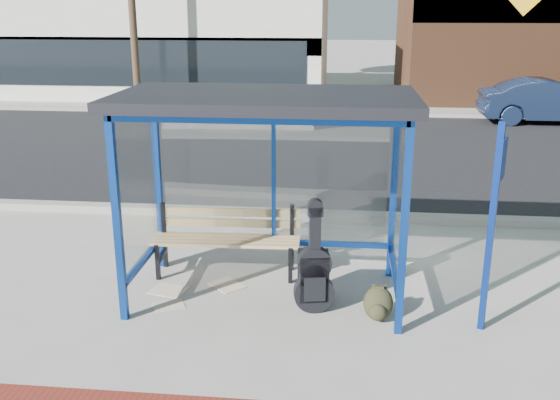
# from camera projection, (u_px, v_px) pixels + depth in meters

# --- Properties ---
(ground) EXTENTS (120.00, 120.00, 0.00)m
(ground) POSITION_uv_depth(u_px,v_px,m) (267.00, 295.00, 7.51)
(ground) COLOR #B2ADA0
(ground) RESTS_ON ground
(curb_near) EXTENTS (60.00, 0.25, 0.12)m
(curb_near) POSITION_uv_depth(u_px,v_px,m) (289.00, 214.00, 10.24)
(curb_near) COLOR gray
(curb_near) RESTS_ON ground
(street_asphalt) EXTENTS (60.00, 10.00, 0.00)m
(street_asphalt) POSITION_uv_depth(u_px,v_px,m) (308.00, 150.00, 15.10)
(street_asphalt) COLOR black
(street_asphalt) RESTS_ON ground
(curb_far) EXTENTS (60.00, 0.25, 0.12)m
(curb_far) POSITION_uv_depth(u_px,v_px,m) (318.00, 113.00, 19.93)
(curb_far) COLOR gray
(curb_far) RESTS_ON ground
(far_sidewalk) EXTENTS (60.00, 4.00, 0.01)m
(far_sidewalk) POSITION_uv_depth(u_px,v_px,m) (320.00, 106.00, 21.75)
(far_sidewalk) COLOR #B2ADA0
(far_sidewalk) RESTS_ON ground
(bus_shelter) EXTENTS (3.30, 1.80, 2.42)m
(bus_shelter) POSITION_uv_depth(u_px,v_px,m) (267.00, 124.00, 6.96)
(bus_shelter) COLOR navy
(bus_shelter) RESTS_ON ground
(storefront_white) EXTENTS (18.00, 6.04, 4.00)m
(storefront_white) POSITION_uv_depth(u_px,v_px,m) (99.00, 41.00, 24.89)
(storefront_white) COLOR silver
(storefront_white) RESTS_ON ground
(storefront_brown) EXTENTS (10.00, 7.08, 6.40)m
(storefront_brown) POSITION_uv_depth(u_px,v_px,m) (540.00, 10.00, 23.32)
(storefront_brown) COLOR #59331E
(storefront_brown) RESTS_ON ground
(bench) EXTENTS (1.91, 0.54, 0.89)m
(bench) POSITION_uv_depth(u_px,v_px,m) (226.00, 236.00, 8.00)
(bench) COLOR black
(bench) RESTS_ON ground
(guitar_bag) EXTENTS (0.47, 0.21, 1.26)m
(guitar_bag) POSITION_uv_depth(u_px,v_px,m) (314.00, 274.00, 6.98)
(guitar_bag) COLOR black
(guitar_bag) RESTS_ON ground
(suitcase) EXTENTS (0.38, 0.27, 0.63)m
(suitcase) POSITION_uv_depth(u_px,v_px,m) (313.00, 274.00, 7.38)
(suitcase) COLOR black
(suitcase) RESTS_ON ground
(backpack) EXTENTS (0.34, 0.32, 0.39)m
(backpack) POSITION_uv_depth(u_px,v_px,m) (378.00, 304.00, 6.86)
(backpack) COLOR #282816
(backpack) RESTS_ON ground
(sign_post) EXTENTS (0.14, 0.27, 2.26)m
(sign_post) POSITION_uv_depth(u_px,v_px,m) (493.00, 217.00, 6.36)
(sign_post) COLOR navy
(sign_post) RESTS_ON ground
(newspaper_a) EXTENTS (0.43, 0.40, 0.01)m
(newspaper_a) POSITION_uv_depth(u_px,v_px,m) (169.00, 305.00, 7.24)
(newspaper_a) COLOR white
(newspaper_a) RESTS_ON ground
(newspaper_b) EXTENTS (0.50, 0.43, 0.01)m
(newspaper_b) POSITION_uv_depth(u_px,v_px,m) (169.00, 290.00, 7.63)
(newspaper_b) COLOR white
(newspaper_b) RESTS_ON ground
(newspaper_c) EXTENTS (0.52, 0.52, 0.01)m
(newspaper_c) POSITION_uv_depth(u_px,v_px,m) (227.00, 285.00, 7.77)
(newspaper_c) COLOR white
(newspaper_c) RESTS_ON ground
(parked_car) EXTENTS (3.95, 1.40, 1.30)m
(parked_car) POSITION_uv_depth(u_px,v_px,m) (549.00, 101.00, 18.35)
(parked_car) COLOR #16233F
(parked_car) RESTS_ON ground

